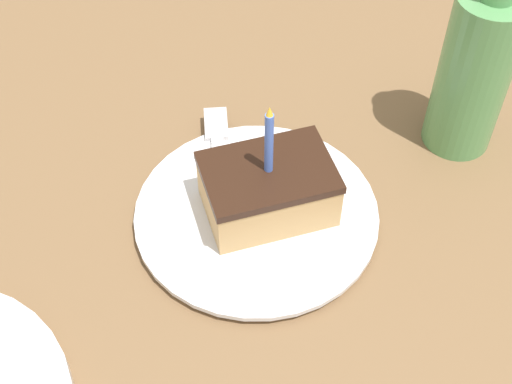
# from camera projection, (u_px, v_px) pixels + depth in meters

# --- Properties ---
(ground_plane) EXTENTS (2.40, 2.40, 0.04)m
(ground_plane) POSITION_uv_depth(u_px,v_px,m) (251.00, 219.00, 0.71)
(ground_plane) COLOR brown
(ground_plane) RESTS_ON ground
(plate) EXTENTS (0.23, 0.23, 0.01)m
(plate) POSITION_uv_depth(u_px,v_px,m) (256.00, 215.00, 0.67)
(plate) COLOR silver
(plate) RESTS_ON ground_plane
(cake_slice) EXTENTS (0.08, 0.12, 0.13)m
(cake_slice) POSITION_uv_depth(u_px,v_px,m) (268.00, 189.00, 0.65)
(cake_slice) COLOR tan
(cake_slice) RESTS_ON plate
(fork) EXTENTS (0.17, 0.06, 0.00)m
(fork) POSITION_uv_depth(u_px,v_px,m) (218.00, 160.00, 0.71)
(fork) COLOR silver
(fork) RESTS_ON plate
(bottle) EXTENTS (0.07, 0.07, 0.23)m
(bottle) POSITION_uv_depth(u_px,v_px,m) (476.00, 68.00, 0.68)
(bottle) COLOR #599959
(bottle) RESTS_ON ground_plane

